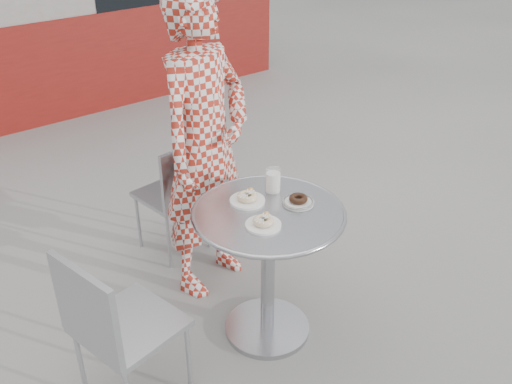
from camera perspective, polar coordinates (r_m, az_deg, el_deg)
ground at (r=3.32m, az=1.00°, el=-12.90°), size 60.00×60.00×0.00m
bistro_table at (r=2.91m, az=1.23°, el=-5.11°), size 0.77×0.77×0.78m
chair_far at (r=3.80m, az=-8.19°, el=-2.41°), size 0.43×0.43×0.81m
chair_left at (r=2.82m, az=-12.31°, el=-15.68°), size 0.49×0.49×0.87m
seated_person at (r=3.19m, az=-5.11°, el=4.59°), size 0.76×0.61×1.80m
plate_far at (r=2.88m, az=-0.86°, el=-0.60°), size 0.18×0.18×0.05m
plate_near at (r=2.68m, az=0.75°, el=-3.05°), size 0.17×0.17×0.05m
plate_checker at (r=2.87m, az=4.24°, el=-0.89°), size 0.16×0.16×0.04m
milk_cup at (r=2.95m, az=1.73°, el=1.09°), size 0.08×0.08×0.13m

